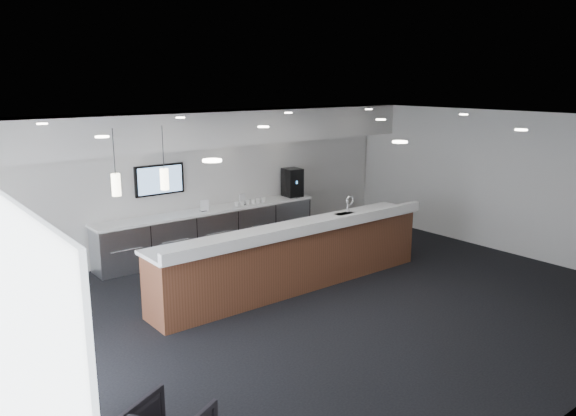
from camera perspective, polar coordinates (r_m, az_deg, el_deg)
ground at (r=9.42m, az=3.70°, el=-9.70°), size 10.00×10.00×0.00m
ceiling at (r=8.72m, az=3.98°, el=8.82°), size 10.00×8.00×0.02m
back_wall at (r=12.16m, az=-8.82°, el=2.73°), size 10.00×0.02×3.00m
right_wall at (r=12.78m, az=20.83°, el=2.52°), size 0.02×8.00×3.00m
soffit_bulkhead at (r=11.63m, az=-7.92°, el=8.01°), size 10.00×0.90×0.70m
alcove_panel at (r=12.12m, az=-8.76°, el=3.17°), size 9.80×0.06×1.40m
back_credenza at (r=12.08m, az=-7.81°, el=-2.28°), size 5.06×0.66×0.95m
wall_tv at (r=11.61m, az=-12.92°, el=2.82°), size 1.05×0.08×0.62m
pendant_left at (r=8.15m, az=-12.67°, el=2.94°), size 0.12×0.12×0.30m
pendant_right at (r=7.88m, az=-17.26°, el=2.34°), size 0.12×0.12×0.30m
ceiling_can_lights at (r=8.72m, az=3.98°, el=8.63°), size 7.00×5.00×0.02m
service_counter at (r=9.95m, az=0.75°, el=-4.90°), size 5.55×0.96×1.49m
coffee_machine at (r=13.10m, az=0.44°, el=2.61°), size 0.42×0.52×0.66m
info_sign_left at (r=11.75m, az=-8.47°, el=0.26°), size 0.18×0.06×0.25m
info_sign_right at (r=12.26m, az=-4.68°, el=0.88°), size 0.18×0.07×0.25m
lounge_guest at (r=6.15m, az=-22.28°, el=-14.47°), size 0.68×0.77×1.77m
cup_0 at (r=12.52m, az=-2.52°, el=0.83°), size 0.11×0.11×0.10m
cup_1 at (r=12.44m, az=-3.05°, el=0.74°), size 0.15×0.15×0.10m
cup_2 at (r=12.37m, az=-3.58°, el=0.66°), size 0.13×0.13×0.10m
cup_3 at (r=12.29m, az=-4.12°, el=0.57°), size 0.14×0.14×0.10m
cup_4 at (r=12.21m, az=-4.66°, el=0.49°), size 0.15×0.15×0.10m
cup_5 at (r=12.14m, az=-5.21°, el=0.40°), size 0.12×0.12×0.10m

